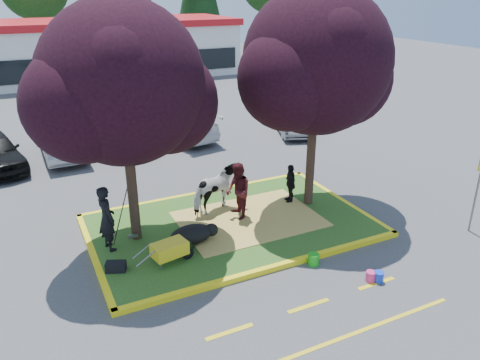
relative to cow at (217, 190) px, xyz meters
name	(u,v)px	position (x,y,z in m)	size (l,w,h in m)	color
ground	(231,227)	(0.04, -0.94, -0.89)	(90.00, 90.00, 0.00)	#424244
median_island	(231,225)	(0.04, -0.94, -0.82)	(8.00, 5.00, 0.15)	#275219
curb_near	(274,268)	(0.04, -3.52, -0.82)	(8.30, 0.16, 0.15)	yellow
curb_far	(200,194)	(0.04, 1.64, -0.82)	(8.30, 0.16, 0.15)	yellow
curb_left	(94,257)	(-4.04, -0.94, -0.82)	(0.16, 5.30, 0.15)	yellow
curb_right	(340,200)	(4.12, -0.94, -0.82)	(0.16, 5.30, 0.15)	yellow
straw_bedding	(249,219)	(0.64, -0.94, -0.74)	(4.20, 3.00, 0.01)	#D1B956
tree_purple_left	(124,91)	(-2.74, -0.56, 3.47)	(5.06, 4.20, 6.51)	black
tree_purple_right	(317,68)	(2.96, -0.76, 3.67)	(5.30, 4.40, 6.82)	black
fire_lane_stripe_a	(230,332)	(-1.96, -5.14, -0.89)	(1.10, 0.12, 0.01)	yellow
fire_lane_stripe_b	(309,306)	(0.04, -5.14, -0.89)	(1.10, 0.12, 0.01)	yellow
fire_lane_stripe_c	(376,283)	(2.04, -5.14, -0.89)	(1.10, 0.12, 0.01)	yellow
fire_lane_long	(341,338)	(0.04, -6.34, -0.89)	(6.00, 0.10, 0.01)	yellow
retail_building	(106,47)	(2.04, 27.04, 1.36)	(20.40, 8.40, 4.40)	silver
cow	(217,190)	(0.00, 0.00, 0.00)	(0.80, 1.76, 1.49)	white
calf	(191,235)	(-1.46, -1.53, -0.48)	(1.22, 0.69, 0.53)	black
handler	(107,218)	(-3.57, -0.81, 0.17)	(0.67, 0.44, 1.84)	black
visitor_a	(238,191)	(0.40, -0.66, 0.13)	(0.85, 0.67, 1.76)	#411217
visitor_b	(290,183)	(2.45, -0.36, -0.10)	(0.76, 0.32, 1.30)	black
wheelbarrow	(170,249)	(-2.31, -2.26, -0.33)	(1.60, 0.69, 0.60)	black
gear_bag_dark	(116,267)	(-3.66, -2.00, -0.62)	(0.49, 0.27, 0.25)	black
gear_bag_green	(184,248)	(-1.82, -1.87, -0.62)	(0.46, 0.29, 0.25)	black
sign_post	(479,181)	(6.37, -4.24, 0.73)	(0.37, 0.08, 2.62)	slate
bucket_green	(313,259)	(1.11, -3.74, -0.74)	(0.29, 0.29, 0.31)	green
bucket_pink	(371,276)	(1.97, -4.99, -0.76)	(0.25, 0.25, 0.27)	#E13276
bucket_blue	(379,277)	(2.13, -5.09, -0.76)	(0.25, 0.25, 0.27)	blue
car_silver	(61,138)	(-3.72, 8.26, -0.11)	(1.65, 4.74, 1.56)	#97999F
car_red	(118,136)	(-1.37, 7.98, -0.28)	(2.05, 4.44, 1.23)	#98140C
car_white	(178,122)	(1.64, 8.55, -0.15)	(2.09, 5.14, 1.49)	white
car_grey	(292,120)	(6.97, 6.84, -0.25)	(1.36, 3.89, 1.28)	slate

